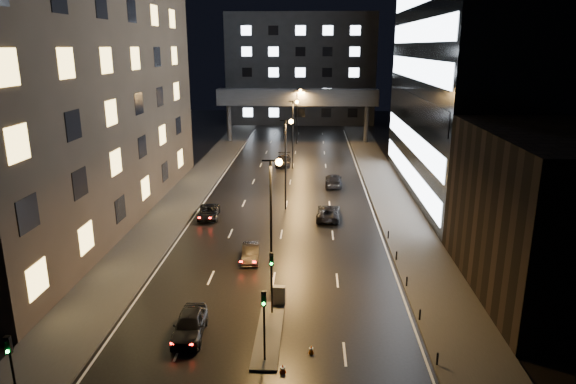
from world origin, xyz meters
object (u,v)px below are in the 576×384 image
car_toward_a (328,212)px  utility_cabinet (279,295)px  car_toward_b (334,180)px  car_away_a (190,324)px  car_away_b (251,253)px  car_away_c (209,212)px  car_away_d (283,160)px

car_toward_a → utility_cabinet: (-4.01, -19.26, 0.12)m
car_toward_b → utility_cabinet: 33.02m
car_away_a → car_toward_b: 38.18m
car_away_a → car_away_b: size_ratio=1.15×
car_toward_b → utility_cabinet: bearing=83.0°
car_away_c → car_away_b: bearing=-67.6°
car_toward_a → car_toward_b: 13.41m
car_away_c → car_toward_b: 19.45m
car_away_b → utility_cabinet: (2.95, -8.01, 0.17)m
car_away_a → car_toward_a: car_away_a is taller
car_away_a → utility_cabinet: size_ratio=3.39×
car_away_d → car_toward_b: size_ratio=1.04×
car_toward_b → utility_cabinet: size_ratio=3.88×
car_away_a → car_away_c: car_away_a is taller
car_toward_b → car_toward_a: bearing=87.3°
car_toward_a → car_away_b: bearing=62.2°
car_away_c → car_toward_a: (12.76, 0.33, 0.06)m
car_away_d → car_toward_a: 25.70m
car_toward_a → utility_cabinet: size_ratio=3.74×
car_away_c → car_away_d: car_away_d is taller
car_away_a → car_toward_b: bearing=71.3°
car_away_b → car_toward_a: car_toward_a is taller
car_away_b → car_away_d: (0.75, 36.19, 0.14)m
car_away_c → car_toward_b: car_toward_b is taller
car_away_c → utility_cabinet: 20.85m
utility_cabinet → car_away_c: bearing=119.5°
car_away_b → car_away_c: size_ratio=0.86×
car_away_c → car_toward_a: bearing=-4.2°
car_away_a → car_away_c: size_ratio=0.99×
car_away_a → car_away_d: car_away_d is taller
car_away_a → car_away_d: (3.18, 48.31, 0.01)m
car_away_a → car_toward_a: bearing=65.2°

